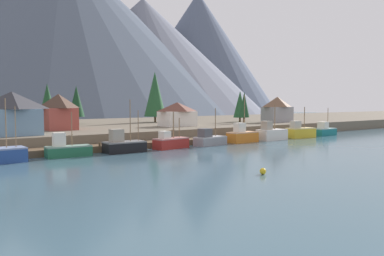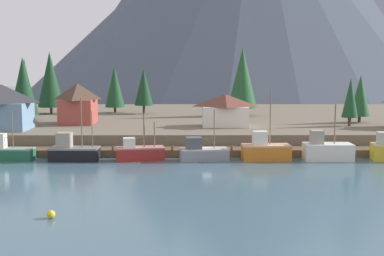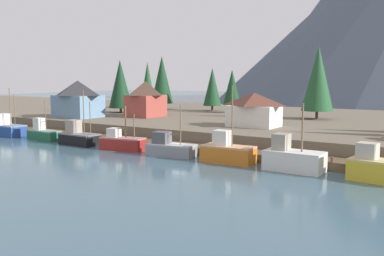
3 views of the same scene
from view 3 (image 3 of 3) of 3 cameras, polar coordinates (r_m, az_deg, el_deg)
ground_plane at (r=74.32m, az=7.07°, el=-1.50°), size 400.00×400.00×1.00m
dock at (r=58.72m, az=-0.71°, el=-2.65°), size 80.00×4.00×1.60m
shoreline_bank at (r=84.97m, az=10.67°, el=0.66°), size 400.00×56.00×2.50m
mountain_west_peak at (r=196.81m, az=21.01°, el=12.74°), size 89.17×89.17×64.37m
fishing_boat_blue at (r=80.83m, az=-23.22°, el=-0.05°), size 6.33×3.35×8.27m
fishing_boat_green at (r=73.70m, az=-18.99°, el=-0.66°), size 6.37×2.60×6.38m
fishing_boat_black at (r=66.91m, az=-14.69°, el=-1.14°), size 6.35×3.20×8.18m
fishing_boat_red at (r=60.78m, az=-9.24°, el=-1.88°), size 6.55×3.30×6.16m
fishing_boat_grey at (r=55.52m, az=-2.97°, el=-2.61°), size 6.52×3.42×6.67m
fishing_boat_orange at (r=51.30m, az=4.68°, el=-3.15°), size 6.38×3.01×9.10m
fishing_boat_white at (r=47.95m, az=13.15°, el=-3.97°), size 6.30×3.16×7.34m
fishing_boat_yellow at (r=45.54m, az=23.72°, el=-4.97°), size 6.58×3.63×6.68m
house_white at (r=67.02m, az=8.18°, el=2.47°), size 7.64×5.39×5.21m
house_blue at (r=84.38m, az=-14.80°, el=3.78°), size 8.31×6.68×6.94m
house_red at (r=83.37m, az=-6.14°, el=3.88°), size 5.77×6.78×6.81m
conifer_mid_left at (r=107.14m, az=-5.87°, el=6.05°), size 3.56×3.56×11.17m
conifer_mid_right at (r=97.11m, az=2.69°, el=5.45°), size 4.05×4.05×9.62m
conifer_back_left at (r=81.08m, az=16.27°, el=6.29°), size 5.67×5.67×13.13m
conifer_back_right at (r=92.19m, az=5.30°, el=5.38°), size 3.74×3.74×9.16m
conifer_centre at (r=93.48m, az=-9.43°, el=5.76°), size 4.97×4.97×11.22m
conifer_far_left at (r=102.48m, az=-3.99°, el=6.36°), size 5.18×5.18×12.45m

